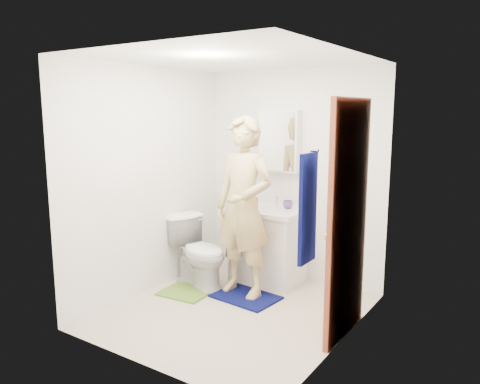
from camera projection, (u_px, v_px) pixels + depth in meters
name	position (u px, v px, depth m)	size (l,w,h in m)	color
floor	(234.00, 312.00, 4.59)	(2.20, 2.40, 0.02)	beige
ceiling	(234.00, 57.00, 4.17)	(2.20, 2.40, 0.02)	white
wall_back	(293.00, 176.00, 5.37)	(2.20, 0.02, 2.40)	white
wall_front	(140.00, 214.00, 3.39)	(2.20, 0.02, 2.40)	white
wall_left	(148.00, 181.00, 4.99)	(0.02, 2.40, 2.40)	white
wall_right	(347.00, 204.00, 3.78)	(0.02, 2.40, 2.40)	white
vanity_cabinet	(268.00, 247.00, 5.35)	(0.75, 0.55, 0.80)	white
countertop	(269.00, 211.00, 5.28)	(0.79, 0.59, 0.05)	white
sink_basin	(269.00, 209.00, 5.28)	(0.40, 0.40, 0.03)	white
faucet	(277.00, 201.00, 5.41)	(0.03, 0.03, 0.12)	silver
medicine_cabinet	(279.00, 141.00, 5.33)	(0.50, 0.12, 0.70)	white
mirror_panel	(277.00, 141.00, 5.28)	(0.46, 0.01, 0.66)	white
door	(348.00, 221.00, 3.95)	(0.05, 0.80, 2.05)	#A0492C
door_knob	(328.00, 237.00, 3.73)	(0.07, 0.07, 0.07)	gold
towel	(308.00, 209.00, 3.34)	(0.03, 0.24, 0.80)	#070C47
towel_hook	(314.00, 150.00, 3.25)	(0.02, 0.02, 0.06)	silver
toilet	(199.00, 252.00, 5.21)	(0.44, 0.76, 0.78)	white
bath_mat	(246.00, 297.00, 4.91)	(0.66, 0.47, 0.02)	#070C47
green_rug	(186.00, 292.00, 5.04)	(0.51, 0.43, 0.02)	olive
soap_dispenser	(253.00, 200.00, 5.33)	(0.08, 0.08, 0.17)	#C25A61
toothbrush_cup	(288.00, 205.00, 5.28)	(0.11, 0.11, 0.09)	#6D4599
man	(244.00, 207.00, 4.83)	(0.68, 0.45, 1.87)	tan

